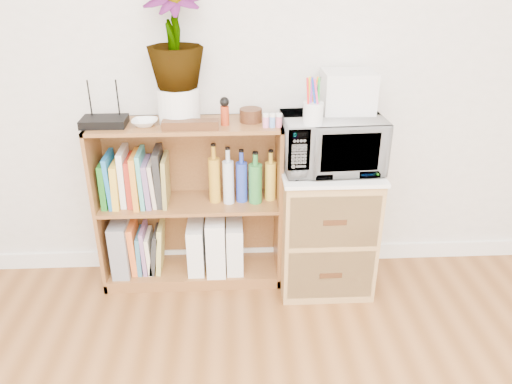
{
  "coord_description": "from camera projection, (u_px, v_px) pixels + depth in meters",
  "views": [
    {
      "loc": [
        -0.11,
        -0.38,
        1.74
      ],
      "look_at": [
        0.01,
        1.95,
        0.62
      ],
      "focal_mm": 35.0,
      "sensor_mm": 36.0,
      "label": 1
    }
  ],
  "objects": [
    {
      "name": "skirting_board",
      "position": [
        252.0,
        254.0,
        3.09
      ],
      "size": [
        4.0,
        0.02,
        0.1
      ],
      "primitive_type": "cube",
      "color": "white",
      "rests_on": "ground"
    },
    {
      "name": "bookshelf",
      "position": [
        190.0,
        205.0,
        2.77
      ],
      "size": [
        1.0,
        0.3,
        0.95
      ],
      "primitive_type": "cube",
      "color": "brown",
      "rests_on": "ground"
    },
    {
      "name": "wicker_unit",
      "position": [
        325.0,
        228.0,
        2.79
      ],
      "size": [
        0.5,
        0.45,
        0.7
      ],
      "primitive_type": "cube",
      "color": "#9E7542",
      "rests_on": "ground"
    },
    {
      "name": "microwave",
      "position": [
        332.0,
        143.0,
        2.56
      ],
      "size": [
        0.52,
        0.37,
        0.28
      ],
      "primitive_type": "imported",
      "rotation": [
        0.0,
        0.0,
        0.05
      ],
      "color": "white",
      "rests_on": "wicker_unit"
    },
    {
      "name": "pen_cup",
      "position": [
        313.0,
        113.0,
        2.37
      ],
      "size": [
        0.1,
        0.1,
        0.11
      ],
      "primitive_type": "cylinder",
      "color": "silver",
      "rests_on": "microwave"
    },
    {
      "name": "small_appliance",
      "position": [
        348.0,
        91.0,
        2.54
      ],
      "size": [
        0.26,
        0.22,
        0.21
      ],
      "primitive_type": "cube",
      "color": "silver",
      "rests_on": "microwave"
    },
    {
      "name": "router",
      "position": [
        104.0,
        122.0,
        2.52
      ],
      "size": [
        0.22,
        0.15,
        0.04
      ],
      "primitive_type": "cube",
      "color": "black",
      "rests_on": "bookshelf"
    },
    {
      "name": "white_bowl",
      "position": [
        145.0,
        123.0,
        2.52
      ],
      "size": [
        0.13,
        0.13,
        0.03
      ],
      "primitive_type": "imported",
      "color": "white",
      "rests_on": "bookshelf"
    },
    {
      "name": "plant_pot",
      "position": [
        179.0,
        105.0,
        2.54
      ],
      "size": [
        0.21,
        0.21,
        0.18
      ],
      "primitive_type": "cylinder",
      "color": "white",
      "rests_on": "bookshelf"
    },
    {
      "name": "potted_plant",
      "position": [
        174.0,
        36.0,
        2.39
      ],
      "size": [
        0.28,
        0.28,
        0.5
      ],
      "primitive_type": "imported",
      "color": "#2A6A30",
      "rests_on": "plant_pot"
    },
    {
      "name": "trinket_box",
      "position": [
        190.0,
        125.0,
        2.46
      ],
      "size": [
        0.28,
        0.07,
        0.04
      ],
      "primitive_type": "cube",
      "color": "#39210F",
      "rests_on": "bookshelf"
    },
    {
      "name": "kokeshi_doll",
      "position": [
        225.0,
        116.0,
        2.51
      ],
      "size": [
        0.04,
        0.04,
        0.1
      ],
      "primitive_type": "cylinder",
      "color": "#A33014",
      "rests_on": "bookshelf"
    },
    {
      "name": "wooden_bowl",
      "position": [
        251.0,
        115.0,
        2.57
      ],
      "size": [
        0.12,
        0.12,
        0.07
      ],
      "primitive_type": "cylinder",
      "color": "#3A1A0F",
      "rests_on": "bookshelf"
    },
    {
      "name": "paint_jars",
      "position": [
        272.0,
        122.0,
        2.49
      ],
      "size": [
        0.11,
        0.04,
        0.05
      ],
      "primitive_type": "cube",
      "color": "#D77785",
      "rests_on": "bookshelf"
    },
    {
      "name": "file_box",
      "position": [
        122.0,
        245.0,
        2.85
      ],
      "size": [
        0.1,
        0.26,
        0.32
      ],
      "primitive_type": "cube",
      "color": "gray",
      "rests_on": "bookshelf"
    },
    {
      "name": "magazine_holder_left",
      "position": [
        196.0,
        246.0,
        2.87
      ],
      "size": [
        0.09,
        0.23,
        0.29
      ],
      "primitive_type": "cube",
      "color": "white",
      "rests_on": "bookshelf"
    },
    {
      "name": "magazine_holder_mid",
      "position": [
        216.0,
        242.0,
        2.87
      ],
      "size": [
        0.11,
        0.27,
        0.34
      ],
      "primitive_type": "cube",
      "color": "white",
      "rests_on": "bookshelf"
    },
    {
      "name": "magazine_holder_right",
      "position": [
        235.0,
        245.0,
        2.88
      ],
      "size": [
        0.09,
        0.23,
        0.29
      ],
      "primitive_type": "cube",
      "color": "silver",
      "rests_on": "bookshelf"
    },
    {
      "name": "cookbooks",
      "position": [
        136.0,
        179.0,
        2.68
      ],
      "size": [
        0.35,
        0.2,
        0.31
      ],
      "color": "#1C6B1D",
      "rests_on": "bookshelf"
    },
    {
      "name": "liquor_bottles",
      "position": [
        242.0,
        176.0,
        2.7
      ],
      "size": [
        0.37,
        0.07,
        0.32
      ],
      "color": "gold",
      "rests_on": "bookshelf"
    },
    {
      "name": "lower_books",
      "position": [
        147.0,
        248.0,
        2.87
      ],
      "size": [
        0.2,
        0.19,
        0.3
      ],
      "color": "orange",
      "rests_on": "bookshelf"
    }
  ]
}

